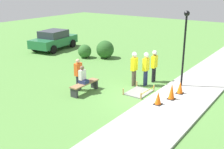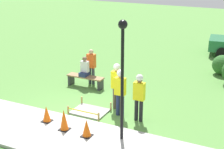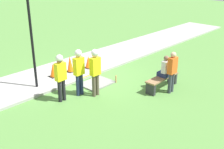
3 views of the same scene
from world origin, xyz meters
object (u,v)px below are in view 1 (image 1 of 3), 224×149
at_px(traffic_cone_sidewalk_edge, 180,88).
at_px(worker_supervisor, 146,66).
at_px(bystander_in_orange_shirt, 78,73).
at_px(park_bench, 85,86).
at_px(worker_trainee, 134,66).
at_px(lamppost_near, 185,38).
at_px(parked_car_green, 54,40).
at_px(traffic_cone_far_patch, 172,92).
at_px(traffic_cone_near_patch, 158,98).
at_px(person_seated_on_bench, 83,76).
at_px(worker_assistant, 154,63).

distance_m(traffic_cone_sidewalk_edge, worker_supervisor, 2.19).
bearing_deg(bystander_in_orange_shirt, park_bench, -98.18).
relative_size(worker_trainee, lamppost_near, 0.48).
relative_size(lamppost_near, parked_car_green, 0.88).
height_order(traffic_cone_far_patch, worker_trainee, worker_trainee).
xyz_separation_m(traffic_cone_near_patch, bystander_in_orange_shirt, (-0.53, 4.22, 0.55)).
distance_m(lamppost_near, parked_car_green, 12.54).
distance_m(traffic_cone_near_patch, traffic_cone_sidewalk_edge, 1.84).
bearing_deg(lamppost_near, person_seated_on_bench, 133.73).
bearing_deg(worker_supervisor, worker_assistant, -6.47).
relative_size(traffic_cone_near_patch, worker_assistant, 0.33).
distance_m(worker_assistant, bystander_in_orange_shirt, 4.23).
distance_m(traffic_cone_near_patch, worker_supervisor, 2.81).
height_order(traffic_cone_near_patch, traffic_cone_far_patch, traffic_cone_far_patch).
xyz_separation_m(worker_trainee, parked_car_green, (3.73, 9.96, -0.32)).
distance_m(bystander_in_orange_shirt, lamppost_near, 5.65).
height_order(person_seated_on_bench, worker_assistant, worker_assistant).
relative_size(traffic_cone_sidewalk_edge, worker_supervisor, 0.33).
xyz_separation_m(person_seated_on_bench, parked_car_green, (6.08, 8.42, -0.06)).
xyz_separation_m(traffic_cone_sidewalk_edge, worker_assistant, (1.04, 1.97, 0.68)).
bearing_deg(lamppost_near, parked_car_green, 78.34).
xyz_separation_m(worker_assistant, parked_car_green, (2.56, 10.55, -0.27)).
xyz_separation_m(person_seated_on_bench, lamppost_near, (3.57, -3.73, 1.78)).
relative_size(traffic_cone_sidewalk_edge, worker_trainee, 0.33).
bearing_deg(traffic_cone_near_patch, lamppost_near, 1.60).
bearing_deg(traffic_cone_far_patch, person_seated_on_bench, 111.16).
height_order(traffic_cone_near_patch, worker_trainee, worker_trainee).
relative_size(park_bench, bystander_in_orange_shirt, 1.05).
bearing_deg(traffic_cone_near_patch, bystander_in_orange_shirt, 97.19).
relative_size(traffic_cone_far_patch, parked_car_green, 0.17).
xyz_separation_m(traffic_cone_near_patch, park_bench, (-0.60, 3.77, -0.03)).
xyz_separation_m(traffic_cone_far_patch, person_seated_on_bench, (-1.57, 4.06, 0.40)).
xyz_separation_m(worker_trainee, lamppost_near, (1.22, -2.19, 1.52)).
distance_m(traffic_cone_far_patch, person_seated_on_bench, 4.37).
distance_m(person_seated_on_bench, lamppost_near, 5.47).
bearing_deg(worker_supervisor, person_seated_on_bench, 143.18).
bearing_deg(bystander_in_orange_shirt, traffic_cone_far_patch, -72.11).
height_order(park_bench, lamppost_near, lamppost_near).
bearing_deg(person_seated_on_bench, traffic_cone_sidewalk_edge, -58.89).
distance_m(person_seated_on_bench, worker_assistant, 4.12).
distance_m(worker_assistant, parked_car_green, 10.86).
bearing_deg(worker_trainee, park_bench, 146.80).
height_order(park_bench, worker_assistant, worker_assistant).
distance_m(traffic_cone_near_patch, worker_assistant, 3.38).
distance_m(worker_supervisor, bystander_in_orange_shirt, 3.57).
height_order(park_bench, parked_car_green, parked_car_green).
relative_size(worker_supervisor, worker_assistant, 1.02).
distance_m(traffic_cone_sidewalk_edge, park_bench, 4.72).
height_order(lamppost_near, parked_car_green, lamppost_near).
bearing_deg(worker_supervisor, traffic_cone_near_patch, -139.39).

